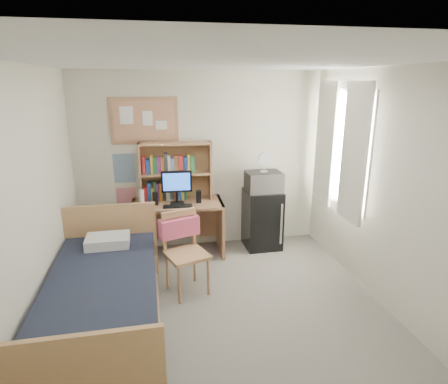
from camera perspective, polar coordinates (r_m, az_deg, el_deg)
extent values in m
cube|color=gray|center=(4.16, 0.48, -19.51)|extent=(3.60, 4.20, 0.02)
cube|color=white|center=(3.38, 0.59, 19.26)|extent=(3.60, 4.20, 0.02)
cube|color=silver|center=(5.57, -3.62, 4.60)|extent=(3.60, 0.04, 2.60)
cube|color=silver|center=(1.78, 14.79, -23.62)|extent=(3.60, 0.04, 2.60)
cube|color=silver|center=(3.68, -28.19, -3.50)|extent=(0.04, 4.20, 2.60)
cube|color=silver|center=(4.27, 24.97, -0.54)|extent=(0.04, 4.20, 2.60)
cube|color=white|center=(5.18, 17.36, 6.39)|extent=(0.10, 1.40, 1.70)
cube|color=white|center=(4.82, 19.22, 5.53)|extent=(0.04, 0.55, 1.70)
cube|color=white|center=(5.52, 15.17, 7.13)|extent=(0.04, 0.55, 1.70)
cube|color=tan|center=(5.42, -12.07, 10.60)|extent=(0.94, 0.03, 0.64)
cube|color=#23578D|center=(5.55, -14.96, 3.51)|extent=(0.30, 0.01, 0.42)
cube|color=red|center=(5.67, -14.62, -1.13)|extent=(0.28, 0.01, 0.36)
cube|color=#AF7C55|center=(5.47, -7.00, -5.57)|extent=(1.30, 0.68, 0.80)
cube|color=tan|center=(4.47, -5.69, -9.39)|extent=(0.63, 0.63, 0.99)
cube|color=black|center=(5.71, 5.82, -4.09)|extent=(0.53, 0.53, 0.89)
cube|color=black|center=(4.09, -17.84, -15.88)|extent=(1.13, 2.20, 0.60)
cube|color=#AF7C55|center=(5.37, -7.35, 3.14)|extent=(1.02, 0.29, 0.83)
cube|color=black|center=(5.21, -7.21, 0.57)|extent=(0.42, 0.05, 0.45)
cube|color=black|center=(5.14, -7.07, -2.15)|extent=(0.40, 0.14, 0.02)
cube|color=black|center=(5.25, -10.43, -0.99)|extent=(0.08, 0.08, 0.18)
cube|color=black|center=(5.27, -3.89, -0.73)|extent=(0.07, 0.07, 0.17)
cylinder|color=silver|center=(5.22, -12.42, -0.93)|extent=(0.07, 0.07, 0.23)
cube|color=#DE5475|center=(4.53, -6.84, -5.32)|extent=(0.51, 0.30, 0.23)
cube|color=silver|center=(5.52, 6.06, 1.58)|extent=(0.51, 0.39, 0.29)
cylinder|color=silver|center=(5.45, 6.15, 4.45)|extent=(0.22, 0.22, 0.27)
cube|color=silver|center=(4.59, -17.29, -7.12)|extent=(0.49, 0.35, 0.12)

